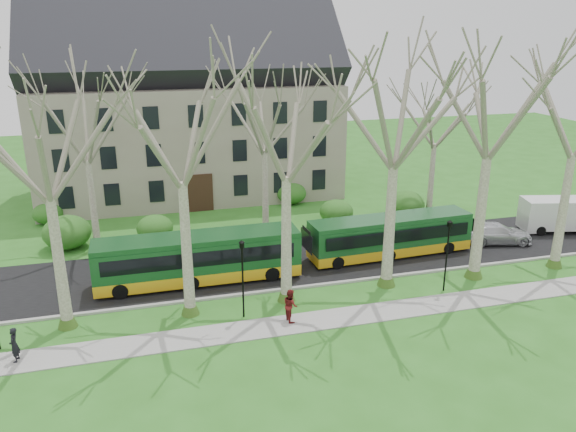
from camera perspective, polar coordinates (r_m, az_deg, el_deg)
The scene contains 15 objects.
ground at distance 33.03m, azimuth 5.52°, elevation -8.01°, with size 120.00×120.00×0.00m, color #2A681D.
sidewalk at distance 30.96m, azimuth 7.17°, elevation -9.94°, with size 70.00×2.00×0.06m, color gray.
road at distance 37.72m, azimuth 2.57°, elevation -4.38°, with size 80.00×8.00×0.06m, color black.
curb at distance 34.26m, azimuth 4.63°, elevation -6.83°, with size 80.00×0.25×0.14m, color #A5A39E.
building at distance 52.15m, azimuth -10.12°, elevation 10.97°, with size 26.50×12.20×16.00m.
tree_row_verge at distance 30.82m, azimuth 5.72°, elevation 3.95°, with size 49.00×7.00×14.00m.
tree_row_far at distance 40.60m, azimuth -1.50°, elevation 6.16°, with size 33.00×7.00×12.00m.
lamp_row at distance 31.11m, azimuth 6.31°, elevation -4.56°, with size 36.22×0.22×4.30m.
hedges at distance 44.15m, azimuth -6.59°, elevation 0.34°, with size 30.60×8.60×2.00m.
bus_lead at distance 34.29m, azimuth -9.08°, elevation -4.22°, with size 12.20×2.54×3.05m, color #14481E, non-canonical shape.
bus_follow at distance 38.40m, azimuth 10.35°, elevation -1.96°, with size 11.20×2.33×2.80m, color #14481E, non-canonical shape.
sedan at distance 42.83m, azimuth 20.43°, elevation -1.64°, with size 2.02×4.98×1.44m, color silver.
van_a at distance 47.05m, azimuth 25.97°, elevation 0.09°, with size 5.79×2.10×2.53m, color silver, non-canonical shape.
pedestrian_a at distance 29.32m, azimuth -26.06°, elevation -11.67°, with size 0.62×0.40×1.69m, color black.
pedestrian_b at distance 29.75m, azimuth 0.25°, elevation -9.04°, with size 0.86×0.67×1.78m, color maroon.
Camera 1 is at (-10.81, -27.50, 14.76)m, focal length 35.00 mm.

